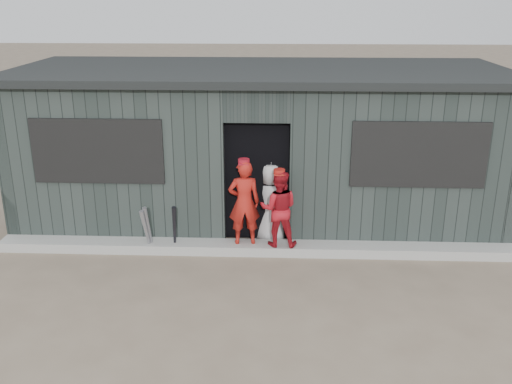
{
  "coord_description": "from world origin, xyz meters",
  "views": [
    {
      "loc": [
        0.34,
        -6.21,
        3.81
      ],
      "look_at": [
        0.0,
        1.8,
        1.0
      ],
      "focal_mm": 40.0,
      "sensor_mm": 36.0,
      "label": 1
    }
  ],
  "objects_px": {
    "bat_right": "(174,229)",
    "dugout": "(260,145)",
    "player_grey_back": "(271,203)",
    "player_red_right": "(279,209)",
    "bat_mid": "(146,231)",
    "bat_left": "(149,229)",
    "player_red_left": "(244,203)"
  },
  "relations": [
    {
      "from": "player_red_right",
      "to": "player_grey_back",
      "type": "distance_m",
      "value": 0.46
    },
    {
      "from": "bat_mid",
      "to": "bat_right",
      "type": "xyz_separation_m",
      "value": [
        0.42,
        0.06,
        0.02
      ]
    },
    {
      "from": "bat_left",
      "to": "bat_mid",
      "type": "relative_size",
      "value": 1.05
    },
    {
      "from": "bat_left",
      "to": "bat_mid",
      "type": "distance_m",
      "value": 0.06
    },
    {
      "from": "bat_left",
      "to": "bat_right",
      "type": "xyz_separation_m",
      "value": [
        0.39,
        0.01,
        0.01
      ]
    },
    {
      "from": "bat_mid",
      "to": "player_red_left",
      "type": "relative_size",
      "value": 0.58
    },
    {
      "from": "bat_mid",
      "to": "bat_left",
      "type": "bearing_deg",
      "value": 56.97
    },
    {
      "from": "bat_left",
      "to": "player_red_left",
      "type": "distance_m",
      "value": 1.52
    },
    {
      "from": "bat_right",
      "to": "dugout",
      "type": "height_order",
      "value": "dugout"
    },
    {
      "from": "bat_right",
      "to": "player_red_left",
      "type": "relative_size",
      "value": 0.61
    },
    {
      "from": "dugout",
      "to": "bat_mid",
      "type": "bearing_deg",
      "value": -132.63
    },
    {
      "from": "player_red_right",
      "to": "dugout",
      "type": "height_order",
      "value": "dugout"
    },
    {
      "from": "player_red_left",
      "to": "bat_left",
      "type": "bearing_deg",
      "value": -2.95
    },
    {
      "from": "bat_mid",
      "to": "player_red_right",
      "type": "xyz_separation_m",
      "value": [
        2.01,
        0.11,
        0.37
      ]
    },
    {
      "from": "bat_right",
      "to": "player_grey_back",
      "type": "height_order",
      "value": "player_grey_back"
    },
    {
      "from": "bat_mid",
      "to": "player_grey_back",
      "type": "bearing_deg",
      "value": 16.06
    },
    {
      "from": "bat_right",
      "to": "bat_left",
      "type": "bearing_deg",
      "value": -178.54
    },
    {
      "from": "bat_mid",
      "to": "player_red_right",
      "type": "relative_size",
      "value": 0.64
    },
    {
      "from": "player_red_right",
      "to": "player_grey_back",
      "type": "relative_size",
      "value": 0.88
    },
    {
      "from": "player_red_right",
      "to": "player_grey_back",
      "type": "height_order",
      "value": "player_grey_back"
    },
    {
      "from": "bat_mid",
      "to": "bat_right",
      "type": "bearing_deg",
      "value": 7.6
    },
    {
      "from": "player_red_right",
      "to": "player_red_left",
      "type": "bearing_deg",
      "value": -3.1
    },
    {
      "from": "bat_mid",
      "to": "player_red_right",
      "type": "bearing_deg",
      "value": 3.03
    },
    {
      "from": "player_grey_back",
      "to": "player_red_right",
      "type": "bearing_deg",
      "value": 125.88
    },
    {
      "from": "player_grey_back",
      "to": "player_red_left",
      "type": "bearing_deg",
      "value": 64.15
    },
    {
      "from": "bat_mid",
      "to": "player_red_right",
      "type": "height_order",
      "value": "player_red_right"
    },
    {
      "from": "player_red_left",
      "to": "bat_mid",
      "type": "bearing_deg",
      "value": -1.26
    },
    {
      "from": "bat_mid",
      "to": "bat_right",
      "type": "distance_m",
      "value": 0.43
    },
    {
      "from": "player_red_right",
      "to": "dugout",
      "type": "relative_size",
      "value": 0.14
    },
    {
      "from": "bat_left",
      "to": "player_red_right",
      "type": "relative_size",
      "value": 0.68
    },
    {
      "from": "bat_mid",
      "to": "dugout",
      "type": "bearing_deg",
      "value": 47.37
    },
    {
      "from": "player_red_right",
      "to": "player_grey_back",
      "type": "xyz_separation_m",
      "value": [
        -0.12,
        0.44,
        -0.07
      ]
    }
  ]
}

